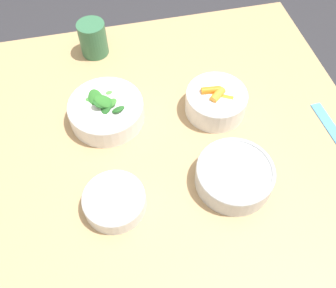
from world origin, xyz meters
name	(u,v)px	position (x,y,z in m)	size (l,w,h in m)	color
ground_plane	(176,250)	(0.00, 0.00, 0.00)	(10.00, 10.00, 0.00)	#2D2D33
dining_table	(180,172)	(0.00, 0.00, 0.65)	(1.03, 0.96, 0.78)	tan
bowl_carrots	(216,101)	(-0.10, 0.12, 0.81)	(0.16, 0.16, 0.08)	white
bowl_greens	(106,110)	(-0.14, -0.17, 0.81)	(0.20, 0.20, 0.09)	white
bowl_beans_hotdog	(234,176)	(0.12, 0.10, 0.80)	(0.18, 0.18, 0.06)	silver
bowl_cookies	(114,201)	(0.12, -0.19, 0.80)	(0.14, 0.14, 0.05)	silver
cup	(93,39)	(-0.40, -0.17, 0.83)	(0.08, 0.08, 0.10)	#336B47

